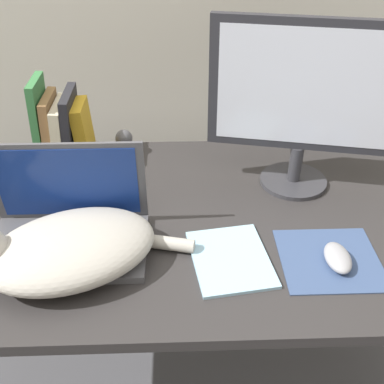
% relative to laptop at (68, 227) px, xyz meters
% --- Properties ---
extents(desk, '(1.48, 0.78, 0.71)m').
position_rel_laptop_xyz_m(desk, '(0.27, 0.10, -0.11)').
color(desk, '#2D2B2B').
rests_on(desk, ground_plane).
extents(laptop, '(0.36, 0.23, 0.24)m').
position_rel_laptop_xyz_m(laptop, '(0.00, 0.00, 0.00)').
color(laptop, '#4C4C51').
rests_on(laptop, desk).
extents(cat, '(0.49, 0.37, 0.13)m').
position_rel_laptop_xyz_m(cat, '(0.01, -0.08, 0.01)').
color(cat, '#B2ADA3').
rests_on(cat, desk).
extents(external_monitor, '(0.48, 0.18, 0.45)m').
position_rel_laptop_xyz_m(external_monitor, '(0.58, 0.24, 0.20)').
color(external_monitor, '#333338').
rests_on(external_monitor, desk).
extents(mousepad, '(0.22, 0.21, 0.00)m').
position_rel_laptop_xyz_m(mousepad, '(0.60, -0.08, -0.04)').
color(mousepad, '#384C75').
rests_on(mousepad, desk).
extents(computer_mouse, '(0.06, 0.10, 0.03)m').
position_rel_laptop_xyz_m(computer_mouse, '(0.61, -0.09, -0.03)').
color(computer_mouse, '#99999E').
rests_on(computer_mouse, mousepad).
extents(book_row, '(0.16, 0.16, 0.26)m').
position_rel_laptop_xyz_m(book_row, '(-0.08, 0.38, 0.06)').
color(book_row, '#387A42').
rests_on(book_row, desk).
extents(notepad, '(0.20, 0.24, 0.01)m').
position_rel_laptop_xyz_m(notepad, '(0.37, -0.07, -0.04)').
color(notepad, '#99C6E0').
rests_on(notepad, desk).
extents(webcam, '(0.05, 0.05, 0.08)m').
position_rel_laptop_xyz_m(webcam, '(0.10, 0.42, 0.00)').
color(webcam, '#232328').
rests_on(webcam, desk).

